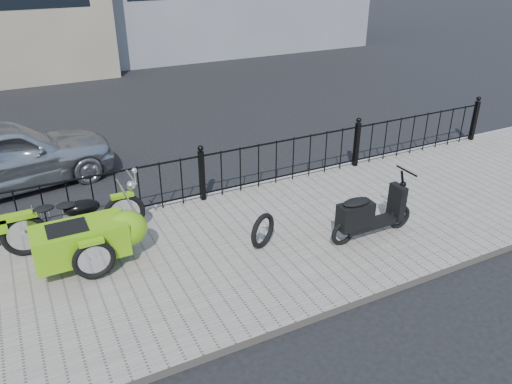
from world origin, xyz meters
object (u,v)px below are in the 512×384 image
scooter (368,215)px  spare_tire (263,231)px  motorcycle_sidecar (91,233)px  sedan_car (6,156)px

scooter → spare_tire: (-1.62, 0.52, -0.13)m
motorcycle_sidecar → scooter: (4.04, -1.33, -0.06)m
motorcycle_sidecar → sedan_car: (-0.95, 3.57, 0.10)m
motorcycle_sidecar → sedan_car: 3.70m
sedan_car → scooter: bearing=-143.9°
motorcycle_sidecar → spare_tire: bearing=-18.5°
motorcycle_sidecar → sedan_car: bearing=104.9°
spare_tire → sedan_car: 5.54m
motorcycle_sidecar → spare_tire: (2.43, -0.81, -0.19)m
sedan_car → spare_tire: bearing=-151.8°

